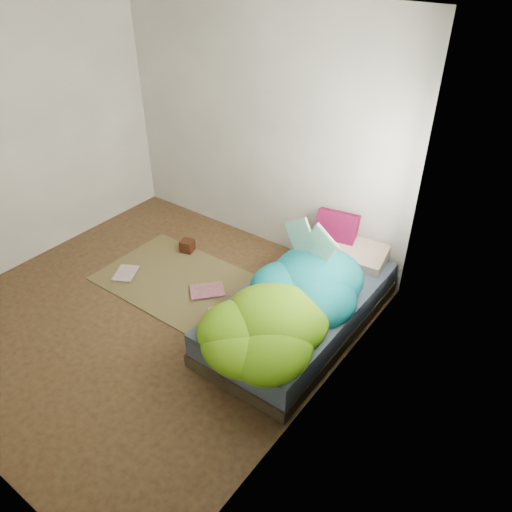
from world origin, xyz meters
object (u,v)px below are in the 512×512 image
(open_book, at_px, (310,231))
(wooden_box, at_px, (187,246))
(pillow_magenta, at_px, (336,232))
(floor_book_a, at_px, (116,273))
(bed, at_px, (300,311))
(floor_book_b, at_px, (206,284))

(open_book, height_order, wooden_box, open_book)
(open_book, distance_m, wooden_box, 1.72)
(pillow_magenta, distance_m, floor_book_a, 2.33)
(bed, relative_size, wooden_box, 14.88)
(bed, bearing_deg, floor_book_a, -166.51)
(floor_book_a, bearing_deg, open_book, -5.78)
(bed, relative_size, open_book, 4.14)
(wooden_box, bearing_deg, pillow_magenta, 20.06)
(pillow_magenta, bearing_deg, open_book, -98.00)
(open_book, bearing_deg, floor_book_a, -148.85)
(pillow_magenta, height_order, wooden_box, pillow_magenta)
(wooden_box, bearing_deg, open_book, 0.31)
(bed, height_order, floor_book_b, bed)
(pillow_magenta, relative_size, floor_book_a, 1.41)
(open_book, relative_size, floor_book_b, 1.46)
(open_book, bearing_deg, wooden_box, -171.23)
(pillow_magenta, relative_size, open_book, 0.84)
(bed, bearing_deg, wooden_box, 170.07)
(floor_book_a, distance_m, floor_book_b, 0.98)
(open_book, xyz_separation_m, floor_book_b, (-0.96, -0.36, -0.80))
(pillow_magenta, xyz_separation_m, floor_book_b, (-0.95, -0.91, -0.51))
(bed, relative_size, floor_book_a, 6.98)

